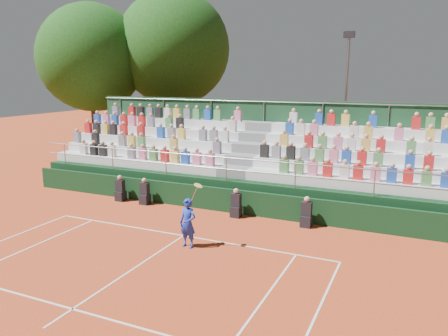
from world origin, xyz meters
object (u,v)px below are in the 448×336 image
at_px(tree_east, 173,49).
at_px(floodlight_mast, 346,92).
at_px(tree_west, 92,58).
at_px(tennis_player, 188,223).

relative_size(tree_east, floodlight_mast, 1.42).
xyz_separation_m(tree_east, floodlight_mast, (11.98, -1.23, -2.75)).
bearing_deg(floodlight_mast, tree_east, 174.13).
xyz_separation_m(tree_west, floodlight_mast, (16.56, 1.80, -2.09)).
xyz_separation_m(tennis_player, floodlight_mast, (2.70, 13.69, 3.83)).
distance_m(tree_west, tree_east, 5.54).
bearing_deg(floodlight_mast, tree_west, -173.80).
bearing_deg(tree_east, floodlight_mast, -5.87).
bearing_deg(tree_west, tree_east, 33.46).
relative_size(tree_west, tree_east, 0.91).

